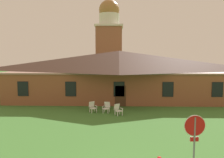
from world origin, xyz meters
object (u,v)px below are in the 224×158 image
lawn_chair_left_end (118,109)px  lawn_chair_near_door (107,107)px  lawn_chair_by_porch (92,107)px  stop_sign (194,137)px

lawn_chair_left_end → lawn_chair_near_door: bearing=140.2°
lawn_chair_by_porch → lawn_chair_left_end: bearing=-22.3°
stop_sign → lawn_chair_by_porch: (-5.17, 11.55, -1.51)m
stop_sign → lawn_chair_left_end: size_ratio=2.95×
lawn_chair_near_door → lawn_chair_left_end: size_ratio=1.00×
stop_sign → lawn_chair_by_porch: bearing=114.1°
stop_sign → lawn_chair_left_end: (-2.87, 10.60, -1.51)m
stop_sign → lawn_chair_near_door: bearing=108.7°
lawn_chair_by_porch → lawn_chair_left_end: 2.49m
lawn_chair_near_door → lawn_chair_left_end: (1.01, -0.85, 0.00)m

